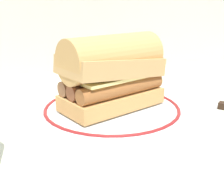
{
  "coord_description": "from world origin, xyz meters",
  "views": [
    {
      "loc": [
        -0.13,
        -0.46,
        0.19
      ],
      "look_at": [
        0.02,
        -0.01,
        0.04
      ],
      "focal_mm": 47.25,
      "sensor_mm": 36.0,
      "label": 1
    }
  ],
  "objects_px": {
    "sausage_sandwich": "(112,71)",
    "butter_knife": "(215,105)",
    "salt_shaker": "(98,69)",
    "plate": "(112,110)"
  },
  "relations": [
    {
      "from": "sausage_sandwich",
      "to": "butter_knife",
      "type": "xyz_separation_m",
      "value": [
        0.19,
        -0.02,
        -0.07
      ]
    },
    {
      "from": "plate",
      "to": "butter_knife",
      "type": "relative_size",
      "value": 1.95
    },
    {
      "from": "salt_shaker",
      "to": "butter_knife",
      "type": "xyz_separation_m",
      "value": [
        0.16,
        -0.21,
        -0.03
      ]
    },
    {
      "from": "plate",
      "to": "butter_knife",
      "type": "bearing_deg",
      "value": -7.29
    },
    {
      "from": "plate",
      "to": "sausage_sandwich",
      "type": "height_order",
      "value": "sausage_sandwich"
    },
    {
      "from": "sausage_sandwich",
      "to": "plate",
      "type": "bearing_deg",
      "value": -156.05
    },
    {
      "from": "salt_shaker",
      "to": "sausage_sandwich",
      "type": "bearing_deg",
      "value": -98.16
    },
    {
      "from": "sausage_sandwich",
      "to": "salt_shaker",
      "type": "bearing_deg",
      "value": 60.79
    },
    {
      "from": "sausage_sandwich",
      "to": "butter_knife",
      "type": "distance_m",
      "value": 0.21
    },
    {
      "from": "plate",
      "to": "sausage_sandwich",
      "type": "distance_m",
      "value": 0.07
    }
  ]
}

